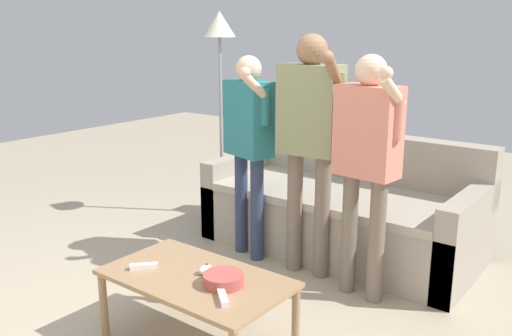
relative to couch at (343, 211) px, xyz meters
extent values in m
plane|color=tan|center=(-0.08, -1.57, -0.30)|extent=(12.00, 12.00, 0.00)
cube|color=#9E9384|center=(0.00, -0.04, -0.09)|extent=(2.05, 0.94, 0.43)
cube|color=#AA9F8F|center=(0.00, -0.12, 0.16)|extent=(1.77, 0.82, 0.06)
cube|color=#9E9384|center=(0.00, 0.33, 0.35)|extent=(2.05, 0.18, 0.44)
cube|color=#9E9384|center=(-0.96, -0.04, 0.01)|extent=(0.14, 0.94, 0.63)
cube|color=#9E9384|center=(0.96, -0.04, 0.01)|extent=(0.14, 0.94, 0.63)
cube|color=#997551|center=(0.04, -1.68, 0.08)|extent=(1.01, 0.58, 0.03)
cylinder|color=#997551|center=(-0.43, -1.94, -0.12)|extent=(0.04, 0.04, 0.38)
cylinder|color=#997551|center=(-0.43, -1.43, -0.12)|extent=(0.04, 0.04, 0.38)
cylinder|color=#997551|center=(0.51, -1.43, -0.12)|extent=(0.04, 0.04, 0.38)
cylinder|color=#B24C47|center=(0.22, -1.67, 0.13)|extent=(0.21, 0.21, 0.06)
ellipsoid|color=white|center=(0.06, -1.63, 0.12)|extent=(0.06, 0.09, 0.05)
cylinder|color=#4C4C51|center=(0.06, -1.62, 0.15)|extent=(0.02, 0.02, 0.01)
cylinder|color=#2D2D33|center=(-1.30, 0.07, -0.29)|extent=(0.28, 0.28, 0.02)
cylinder|color=gray|center=(-1.30, 0.07, 0.51)|extent=(0.03, 0.03, 1.59)
cone|color=silver|center=(-1.30, 0.07, 1.41)|extent=(0.28, 0.28, 0.22)
cylinder|color=#2D3856|center=(-0.58, -0.53, 0.09)|extent=(0.10, 0.10, 0.78)
cylinder|color=#2D3856|center=(-0.40, -0.58, 0.09)|extent=(0.10, 0.10, 0.78)
cube|color=#28757A|center=(-0.49, -0.56, 0.75)|extent=(0.41, 0.29, 0.54)
sphere|color=beige|center=(-0.49, -0.56, 1.10)|extent=(0.19, 0.19, 0.19)
cylinder|color=beige|center=(-0.67, -0.51, 0.72)|extent=(0.07, 0.07, 0.51)
cylinder|color=#28757A|center=(-0.31, -0.60, 0.85)|extent=(0.07, 0.07, 0.25)
cylinder|color=beige|center=(-0.33, -0.69, 1.00)|extent=(0.12, 0.24, 0.21)
sphere|color=beige|center=(-0.35, -0.77, 1.09)|extent=(0.08, 0.08, 0.08)
cylinder|color=#756656|center=(-0.08, -0.56, 0.13)|extent=(0.11, 0.11, 0.86)
cylinder|color=#756656|center=(0.13, -0.54, 0.13)|extent=(0.11, 0.11, 0.86)
cube|color=gray|center=(0.02, -0.55, 0.85)|extent=(0.43, 0.25, 0.59)
sphere|color=#936B4C|center=(0.02, -0.55, 1.24)|extent=(0.20, 0.20, 0.20)
cylinder|color=#936B4C|center=(-0.18, -0.57, 0.83)|extent=(0.08, 0.08, 0.56)
cylinder|color=gray|center=(0.23, -0.53, 0.97)|extent=(0.08, 0.08, 0.28)
cylinder|color=#936B4C|center=(0.24, -0.64, 1.11)|extent=(0.09, 0.24, 0.25)
sphere|color=#936B4C|center=(0.24, -0.74, 1.21)|extent=(0.08, 0.08, 0.08)
cylinder|color=#756656|center=(0.38, -0.62, 0.10)|extent=(0.10, 0.10, 0.80)
cylinder|color=#756656|center=(0.58, -0.65, 0.10)|extent=(0.10, 0.10, 0.80)
cube|color=#DB7F6B|center=(0.48, -0.64, 0.77)|extent=(0.40, 0.24, 0.55)
sphere|color=beige|center=(0.48, -0.64, 1.14)|extent=(0.19, 0.19, 0.19)
cylinder|color=beige|center=(0.29, -0.62, 0.75)|extent=(0.07, 0.07, 0.52)
cylinder|color=#DB7F6B|center=(0.67, -0.65, 0.88)|extent=(0.07, 0.07, 0.26)
cylinder|color=beige|center=(0.67, -0.73, 1.03)|extent=(0.09, 0.25, 0.21)
sphere|color=beige|center=(0.66, -0.81, 1.14)|extent=(0.08, 0.08, 0.08)
cube|color=white|center=(-0.25, -1.79, 0.11)|extent=(0.13, 0.13, 0.03)
cylinder|color=silver|center=(-0.23, -1.77, 0.13)|extent=(0.01, 0.01, 0.00)
cube|color=silver|center=(-0.28, -1.82, 0.13)|extent=(0.02, 0.02, 0.00)
cube|color=white|center=(0.33, -1.80, 0.11)|extent=(0.14, 0.12, 0.03)
cylinder|color=silver|center=(0.31, -1.78, 0.13)|extent=(0.01, 0.01, 0.00)
cube|color=silver|center=(0.36, -1.83, 0.13)|extent=(0.02, 0.02, 0.00)
camera|label=1|loc=(1.91, -3.60, 1.37)|focal=38.28mm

